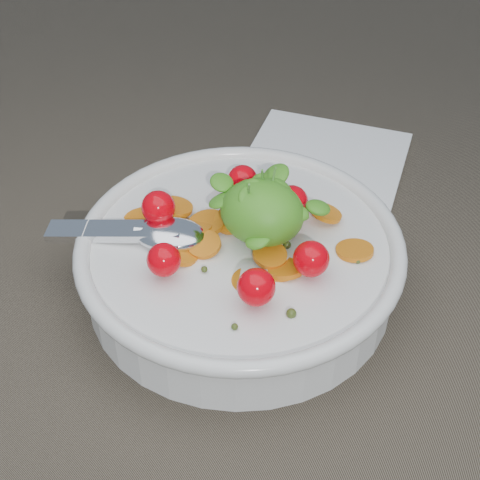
% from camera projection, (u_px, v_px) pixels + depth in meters
% --- Properties ---
extents(ground, '(6.00, 6.00, 0.00)m').
position_uv_depth(ground, '(259.00, 271.00, 0.66)').
color(ground, brown).
rests_on(ground, ground).
extents(bowl, '(0.30, 0.28, 0.12)m').
position_uv_depth(bowl, '(240.00, 260.00, 0.63)').
color(bowl, white).
rests_on(bowl, ground).
extents(napkin, '(0.18, 0.16, 0.01)m').
position_uv_depth(napkin, '(326.00, 158.00, 0.79)').
color(napkin, white).
rests_on(napkin, ground).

